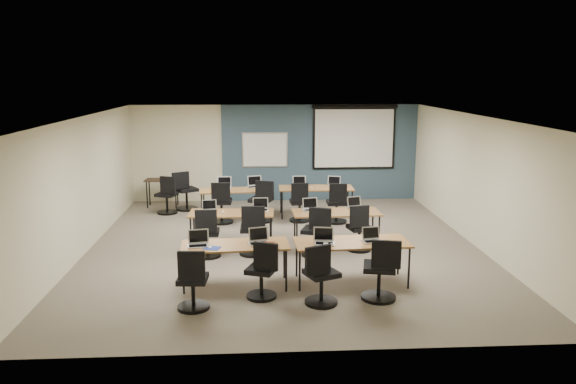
{
  "coord_description": "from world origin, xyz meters",
  "views": [
    {
      "loc": [
        -0.57,
        -11.16,
        3.51
      ],
      "look_at": [
        0.11,
        0.4,
        1.09
      ],
      "focal_mm": 35.0,
      "sensor_mm": 36.0,
      "label": 1
    }
  ],
  "objects": [
    {
      "name": "laptop_9",
      "position": [
        -0.6,
        2.77,
        0.8
      ],
      "size": [
        0.36,
        0.31,
        0.27
      ],
      "rotation": [
        0.0,
        0.0,
        0.31
      ],
      "color": "#BABAC4",
      "rests_on": "training_table_back_left"
    },
    {
      "name": "task_chair_10",
      "position": [
        0.49,
        2.03,
        0.41
      ],
      "size": [
        0.5,
        0.5,
        0.99
      ],
      "rotation": [
        0.0,
        0.0,
        0.07
      ],
      "color": "black",
      "rests_on": "floor"
    },
    {
      "name": "training_table_back_right",
      "position": [
        0.95,
        2.62,
        0.69
      ],
      "size": [
        1.86,
        0.78,
        0.73
      ],
      "rotation": [
        0.0,
        0.0,
        -0.02
      ],
      "color": "brown",
      "rests_on": "floor"
    },
    {
      "name": "floor",
      "position": [
        0.0,
        0.0,
        0.0
      ],
      "size": [
        8.0,
        9.0,
        0.02
      ],
      "primitive_type": "cube",
      "color": "#6B6354",
      "rests_on": "ground"
    },
    {
      "name": "blue_accent_panel",
      "position": [
        1.25,
        4.47,
        1.35
      ],
      "size": [
        5.5,
        0.04,
        2.7
      ],
      "primitive_type": "cube",
      "color": "#3D5977",
      "rests_on": "wall_back"
    },
    {
      "name": "projector_screen",
      "position": [
        2.2,
        4.41,
        1.89
      ],
      "size": [
        2.4,
        0.1,
        1.82
      ],
      "color": "black",
      "rests_on": "wall_back"
    },
    {
      "name": "mouse_10",
      "position": [
        0.83,
        2.54,
        0.74
      ],
      "size": [
        0.06,
        0.1,
        0.03
      ],
      "primitive_type": "ellipsoid",
      "rotation": [
        0.0,
        0.0,
        -0.03
      ],
      "color": "white",
      "rests_on": "training_table_back_right"
    },
    {
      "name": "task_chair_2",
      "position": [
        0.41,
        -3.01,
        0.41
      ],
      "size": [
        0.55,
        0.52,
        1.0
      ],
      "rotation": [
        0.0,
        0.0,
        0.4
      ],
      "color": "black",
      "rests_on": "floor"
    },
    {
      "name": "laptop_11",
      "position": [
        1.44,
        2.75,
        0.79
      ],
      "size": [
        0.33,
        0.28,
        0.25
      ],
      "rotation": [
        0.0,
        0.0,
        -0.31
      ],
      "color": "#B4B4B4",
      "rests_on": "training_table_back_right"
    },
    {
      "name": "laptop_8",
      "position": [
        -1.36,
        2.75,
        0.8
      ],
      "size": [
        0.35,
        0.3,
        0.27
      ],
      "rotation": [
        0.0,
        0.0,
        0.05
      ],
      "color": "silver",
      "rests_on": "training_table_back_left"
    },
    {
      "name": "mouse_5",
      "position": [
        -0.33,
        0.13,
        0.74
      ],
      "size": [
        0.08,
        0.1,
        0.03
      ],
      "primitive_type": "ellipsoid",
      "rotation": [
        0.0,
        0.0,
        -0.35
      ],
      "color": "white",
      "rests_on": "training_table_mid_left"
    },
    {
      "name": "training_table_mid_left",
      "position": [
        -1.08,
        0.11,
        0.68
      ],
      "size": [
        1.74,
        0.72,
        0.73
      ],
      "rotation": [
        0.0,
        0.0,
        -0.04
      ],
      "color": "brown",
      "rests_on": "floor"
    },
    {
      "name": "utility_table",
      "position": [
        -3.1,
        3.87,
        0.65
      ],
      "size": [
        0.88,
        0.49,
        0.75
      ],
      "rotation": [
        0.0,
        0.0,
        -0.05
      ],
      "color": "#312216",
      "rests_on": "floor"
    },
    {
      "name": "task_chair_9",
      "position": [
        -0.43,
        2.09,
        0.43
      ],
      "size": [
        0.6,
        0.56,
        1.04
      ],
      "rotation": [
        0.0,
        0.0,
        -0.39
      ],
      "color": "black",
      "rests_on": "floor"
    },
    {
      "name": "spare_chair_b",
      "position": [
        -2.84,
        3.02,
        0.41
      ],
      "size": [
        0.55,
        0.52,
        1.0
      ],
      "rotation": [
        0.0,
        0.0,
        -0.37
      ],
      "color": "black",
      "rests_on": "floor"
    },
    {
      "name": "training_table_back_left",
      "position": [
        -1.11,
        2.44,
        0.68
      ],
      "size": [
        1.66,
        0.69,
        0.73
      ],
      "rotation": [
        0.0,
        0.0,
        0.07
      ],
      "color": "#A1662A",
      "rests_on": "floor"
    },
    {
      "name": "mouse_7",
      "position": [
        1.74,
        0.17,
        0.74
      ],
      "size": [
        0.08,
        0.1,
        0.03
      ],
      "primitive_type": "ellipsoid",
      "rotation": [
        0.0,
        0.0,
        -0.26
      ],
      "color": "white",
      "rests_on": "training_table_mid_right"
    },
    {
      "name": "task_chair_4",
      "position": [
        -1.53,
        -0.58,
        0.41
      ],
      "size": [
        0.51,
        0.51,
        1.0
      ],
      "rotation": [
        0.0,
        0.0,
        0.0
      ],
      "color": "black",
      "rests_on": "floor"
    },
    {
      "name": "wall_back",
      "position": [
        0.0,
        4.5,
        1.35
      ],
      "size": [
        8.0,
        0.04,
        2.7
      ],
      "primitive_type": "cube",
      "color": "beige",
      "rests_on": "ground"
    },
    {
      "name": "snack_bowl",
      "position": [
        -0.36,
        -2.33,
        0.77
      ],
      "size": [
        0.33,
        0.33,
        0.08
      ],
      "primitive_type": "imported",
      "rotation": [
        0.0,
        0.0,
        0.05
      ],
      "color": "brown",
      "rests_on": "training_table_front_left"
    },
    {
      "name": "mouse_11",
      "position": [
        1.67,
        2.55,
        0.74
      ],
      "size": [
        0.08,
        0.1,
        0.03
      ],
      "primitive_type": "ellipsoid",
      "rotation": [
        0.0,
        0.0,
        -0.23
      ],
      "color": "white",
      "rests_on": "training_table_back_right"
    },
    {
      "name": "mouse_4",
      "position": [
        -1.25,
        0.16,
        0.74
      ],
      "size": [
        0.06,
        0.09,
        0.03
      ],
      "primitive_type": "ellipsoid",
      "rotation": [
        0.0,
        0.0,
        0.1
      ],
      "color": "white",
      "rests_on": "training_table_mid_left"
    },
    {
      "name": "training_table_front_right",
      "position": [
        1.05,
        -2.08,
        0.69
      ],
      "size": [
        1.94,
        0.81,
        0.73
      ],
      "rotation": [
        0.0,
        0.0,
        0.05
      ],
      "color": "brown",
      "rests_on": "floor"
    },
    {
      "name": "laptop_5",
      "position": [
        -0.47,
        0.29,
        0.79
      ],
      "size": [
        0.33,
        0.28,
        0.25
      ],
      "rotation": [
        0.0,
        0.0,
        0.01
      ],
      "color": "#B3B3B9",
      "rests_on": "training_table_mid_left"
    },
    {
      "name": "task_chair_6",
      "position": [
        0.6,
        -0.62,
        0.42
      ],
      "size": [
        0.56,
        0.54,
        1.01
      ],
      "rotation": [
        0.0,
        0.0,
        -0.35
      ],
      "color": "black",
      "rests_on": "floor"
    },
    {
      "name": "task_chair_11",
      "position": [
        1.37,
        1.85,
        0.41
      ],
      "size": [
        0.52,
        0.52,
        1.0
      ],
      "rotation": [
        0.0,
        0.0,
        -0.0
      ],
      "color": "black",
      "rests_on": "floor"
    },
    {
      "name": "task_chair_1",
      "position": [
        -0.48,
        -2.71,
        0.4
      ],
      "size": [
        0.51,
        0.49,
        0.97
      ],
      "rotation": [
        0.0,
        0.0,
        -0.37
      ],
      "color": "black",
      "rests_on": "floor"
    },
    {
      "name": "laptop_10",
      "position": [
        0.54,
        2.78,
        0.79
      ],
      "size": [
        0.34,
        0.29,
        0.26
      ],
      "rotation": [
        0.0,
        0.0,
        0.02
      ],
      "color": "#B0B0B9",
      "rests_on": "training_table_back_right"
    },
    {
      "name": "laptop_2",
      "position": [
        0.57,
        -2.15,
        0.79
      ],
      "size": [
        0.34,
        0.29,
        0.26
      ],
      "rotation": [
        0.0,
        0.0,
        -0.15
      ],
      "color": "#AEAEB3",
      "rests_on": "training_table_front_right"
    },
    {
      "name": "mouse_2",
      "position": [
        0.68,
        -2.26,
        0.74
      ],
      "size": [
        0.07,
        0.1,
        0.03
      ],
      "primitive_type": "ellipsoid",
      "rotation": [
        0.0,
        0.0,
        0.13
      ],
      "color": "white",
      "rests_on": "training_table_front_right"
    },
    {
      "name": "laptop_3",
      "position": [
        1.39,
        -2.08,
        0.79
      ],
      "size": [
        0.31,
        0.26,
        0.24
      ],
      "rotation": [
        0.0,
        0.0,
        0.16
      ],
      "color": "#AAAAAF",
      "rests_on": "training_table_front_right"
    },
    {
      "name": "mouse_9",
      "position": [
        -0.34,
        2.56,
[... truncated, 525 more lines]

